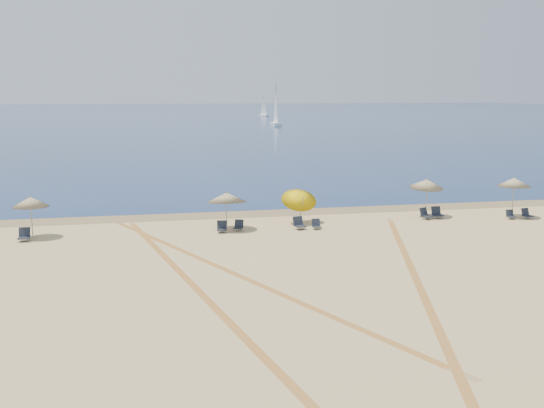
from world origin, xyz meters
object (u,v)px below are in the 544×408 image
Objects in this scene: sailboat_1 at (276,113)px; chair_6 at (316,225)px; umbrella_4 at (426,184)px; chair_9 at (510,215)px; chair_2 at (24,235)px; umbrella_2 at (227,197)px; umbrella_3 at (299,197)px; chair_3 at (222,227)px; umbrella_5 at (514,182)px; umbrella_1 at (31,202)px; chair_8 at (437,213)px; chair_4 at (239,226)px; chair_10 at (527,214)px; chair_7 at (425,214)px; chair_5 at (299,224)px; sailboat_0 at (264,110)px.

chair_6 is at bearing -99.40° from sailboat_1.
umbrella_4 reaches higher than chair_9.
umbrella_4 reaches higher than chair_2.
sailboat_1 reaches higher than umbrella_2.
umbrella_3 reaches higher than chair_9.
umbrella_5 is at bearing 10.05° from chair_3.
umbrella_1 is 24.99m from chair_8.
chair_8 is 1.23× the size of chair_9.
chair_8 is (13.25, 1.18, 0.05)m from chair_4.
umbrella_3 is at bearing 24.95° from chair_3.
umbrella_4 reaches higher than chair_8.
chair_9 is at bearing -1.06° from umbrella_1.
umbrella_2 is 19.60m from chair_10.
chair_2 is 29.79m from chair_9.
umbrella_1 is 24.10m from chair_7.
chair_6 is (-8.08, -2.27, -1.93)m from umbrella_4.
chair_10 is (30.56, -0.63, -1.76)m from umbrella_1.
chair_8 is at bearing 13.72° from chair_3.
chair_2 is 1.21× the size of chair_9.
chair_7 is at bearing -170.25° from chair_8.
umbrella_3 is 2.84× the size of chair_7.
umbrella_3 reaches higher than chair_3.
chair_5 is at bearing -10.34° from umbrella_2.
chair_10 is (19.93, 0.15, -0.01)m from chair_3.
umbrella_3 is at bearing 5.81° from chair_2.
umbrella_1 is 0.35× the size of sailboat_0.
sailboat_1 is (-8.43, -58.29, 0.90)m from sailboat_0.
chair_9 is at bearing -130.05° from umbrella_5.
chair_4 is (11.67, -0.49, -1.77)m from umbrella_1.
chair_6 is 0.69× the size of chair_7.
chair_8 is at bearing -95.40° from sailboat_1.
umbrella_5 is at bearing -28.43° from chair_7.
chair_3 is (-5.06, -1.56, -1.40)m from umbrella_3.
chair_8 is (25.25, 1.45, 0.00)m from chair_2.
chair_2 is at bearing 167.14° from chair_5.
umbrella_2 is 178.71m from sailboat_0.
chair_4 is 13.30m from chair_8.
chair_8 is 116.83m from sailboat_1.
chair_7 reaches higher than chair_10.
chair_6 is (-13.58, -0.94, -2.05)m from umbrella_5.
sailboat_0 is at bearing 82.41° from umbrella_4.
chair_6 is 119.82m from sailboat_1.
chair_4 is 0.87× the size of chair_7.
chair_2 is 0.99× the size of chair_8.
chair_7 is 6.63m from chair_10.
umbrella_1 is 3.14× the size of chair_4.
chair_3 is 14.36m from chair_8.
chair_10 is (1.10, -0.08, 0.03)m from chair_9.
sailboat_0 reaches higher than chair_5.
umbrella_3 is (4.66, 0.80, -0.24)m from umbrella_2.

